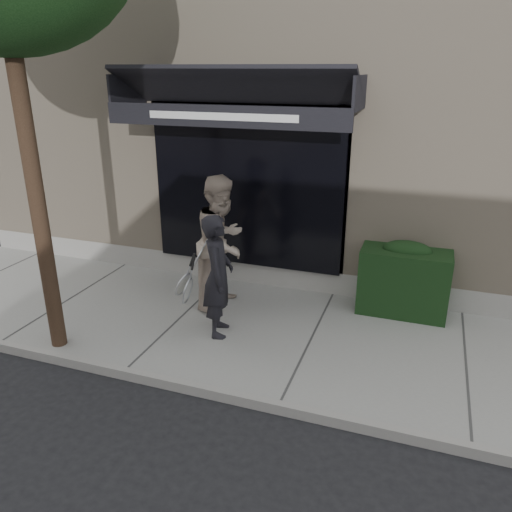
% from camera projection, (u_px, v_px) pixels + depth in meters
% --- Properties ---
extents(ground, '(80.00, 80.00, 0.00)m').
position_uv_depth(ground, '(311.00, 345.00, 6.98)').
color(ground, black).
rests_on(ground, ground).
extents(sidewalk, '(20.00, 3.00, 0.12)m').
position_uv_depth(sidewalk, '(312.00, 341.00, 6.96)').
color(sidewalk, gray).
rests_on(sidewalk, ground).
extents(curb, '(20.00, 0.10, 0.14)m').
position_uv_depth(curb, '(279.00, 407.00, 5.58)').
color(curb, gray).
rests_on(curb, ground).
extents(building_facade, '(14.30, 8.04, 5.64)m').
position_uv_depth(building_facade, '(372.00, 114.00, 10.38)').
color(building_facade, '#BFAC92').
rests_on(building_facade, ground).
extents(hedge, '(1.30, 0.70, 1.14)m').
position_uv_depth(hedge, '(404.00, 279.00, 7.50)').
color(hedge, black).
rests_on(hedge, sidewalk).
extents(pedestrian_front, '(0.77, 0.85, 1.73)m').
position_uv_depth(pedestrian_front, '(218.00, 276.00, 6.77)').
color(pedestrian_front, black).
rests_on(pedestrian_front, sidewalk).
extents(pedestrian_back, '(0.92, 1.11, 2.06)m').
position_uv_depth(pedestrian_back, '(222.00, 242.00, 7.57)').
color(pedestrian_back, '#B6A291').
rests_on(pedestrian_back, sidewalk).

